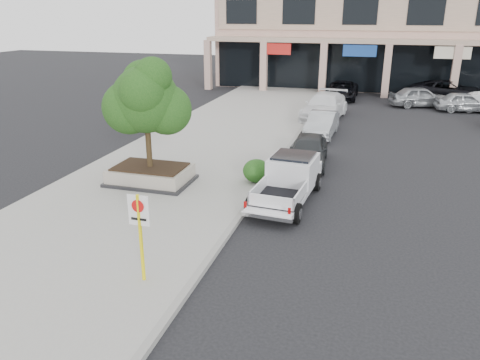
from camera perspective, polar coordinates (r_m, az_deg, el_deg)
name	(u,v)px	position (r m, az deg, el deg)	size (l,w,h in m)	color
ground	(277,243)	(14.16, 4.50, -7.64)	(120.00, 120.00, 0.00)	black
sidewalk	(184,165)	(20.99, -6.81, 1.83)	(8.00, 52.00, 0.15)	gray
curb	(271,173)	(19.83, 3.77, 0.85)	(0.20, 52.00, 0.15)	gray
strip_mall	(449,33)	(46.61, 24.16, 16.04)	(40.55, 12.43, 9.50)	tan
planter	(151,174)	(18.74, -10.84, 0.67)	(3.20, 2.20, 0.68)	black
planter_tree	(151,99)	(18.08, -10.83, 9.62)	(2.90, 2.55, 4.00)	black
no_parking_sign	(140,226)	(11.61, -12.11, -5.53)	(0.55, 0.09, 2.30)	yellow
hedge	(257,171)	(18.38, 2.05, 1.11)	(1.10, 0.99, 0.94)	#173F12
pickup_truck	(287,182)	(16.81, 5.71, -0.23)	(1.82, 4.92, 1.55)	white
curb_car_a	(309,150)	(21.18, 8.38, 3.64)	(1.61, 4.00, 1.36)	#292B2D
curb_car_b	(322,124)	(26.37, 9.94, 6.73)	(1.40, 4.01, 1.32)	#AAAEB3
curb_car_c	(324,106)	(30.72, 10.26, 8.82)	(2.25, 5.53, 1.61)	white
curb_car_d	(342,90)	(38.28, 12.33, 10.65)	(2.28, 4.94, 1.37)	black
lot_car_a	(465,102)	(36.01, 25.77, 8.57)	(1.58, 3.94, 1.34)	#AFB3B7
lot_car_d	(449,91)	(40.04, 24.08, 9.92)	(2.57, 5.57, 1.55)	black
lot_car_e	(420,97)	(36.59, 21.11, 9.45)	(1.73, 4.29, 1.46)	#95999D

